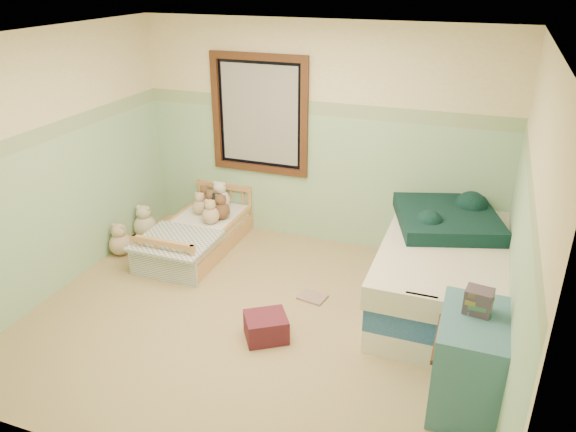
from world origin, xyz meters
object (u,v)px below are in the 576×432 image
(plush_floor_cream, at_px, (145,226))
(twin_bed_frame, at_px, (442,289))
(dresser, at_px, (469,362))
(floor_book, at_px, (312,297))
(toddler_bed_frame, at_px, (198,242))
(red_pillow, at_px, (266,327))
(plush_floor_tan, at_px, (121,244))

(plush_floor_cream, bearing_deg, twin_bed_frame, -2.87)
(dresser, bearing_deg, plush_floor_cream, 157.53)
(dresser, distance_m, floor_book, 1.81)
(toddler_bed_frame, relative_size, red_pillow, 4.15)
(plush_floor_cream, distance_m, dresser, 4.13)
(plush_floor_cream, distance_m, red_pillow, 2.52)
(red_pillow, bearing_deg, plush_floor_cream, 147.49)
(plush_floor_cream, height_order, dresser, dresser)
(red_pillow, bearing_deg, twin_bed_frame, 40.59)
(plush_floor_tan, bearing_deg, toddler_bed_frame, 28.69)
(toddler_bed_frame, xyz_separation_m, dresser, (3.05, -1.50, 0.28))
(plush_floor_cream, bearing_deg, floor_book, -14.78)
(twin_bed_frame, bearing_deg, plush_floor_tan, -174.88)
(plush_floor_tan, bearing_deg, red_pillow, -22.15)
(plush_floor_tan, xyz_separation_m, twin_bed_frame, (3.50, 0.31, -0.02))
(twin_bed_frame, bearing_deg, floor_book, -159.89)
(plush_floor_tan, xyz_separation_m, dresser, (3.81, -1.08, 0.25))
(toddler_bed_frame, bearing_deg, plush_floor_cream, 174.42)
(plush_floor_cream, height_order, floor_book, plush_floor_cream)
(toddler_bed_frame, distance_m, dresser, 3.41)
(toddler_bed_frame, xyz_separation_m, plush_floor_tan, (-0.76, -0.42, 0.03))
(floor_book, bearing_deg, twin_bed_frame, 29.98)
(red_pillow, relative_size, floor_book, 1.36)
(red_pillow, bearing_deg, floor_book, 75.82)
(toddler_bed_frame, bearing_deg, floor_book, -19.03)
(plush_floor_tan, relative_size, dresser, 0.34)
(floor_book, bearing_deg, dresser, -22.97)
(toddler_bed_frame, relative_size, plush_floor_tan, 5.80)
(toddler_bed_frame, distance_m, plush_floor_cream, 0.76)
(toddler_bed_frame, relative_size, dresser, 1.97)
(floor_book, bearing_deg, toddler_bed_frame, 170.84)
(dresser, bearing_deg, plush_floor_tan, 164.09)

